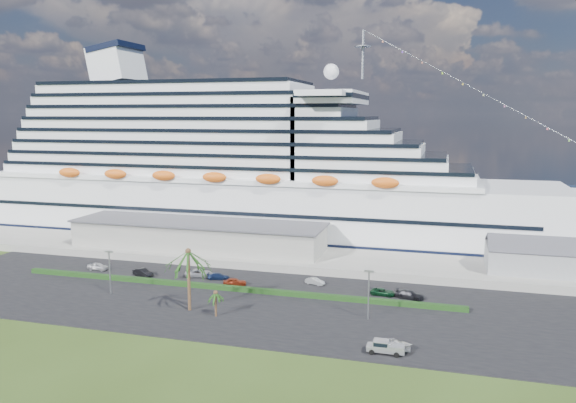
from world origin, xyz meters
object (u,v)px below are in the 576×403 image
(parked_car_3, at_px, (218,276))
(pickup_truck, at_px, (385,347))
(boat_trailer, at_px, (394,344))
(cruise_ship, at_px, (246,175))

(parked_car_3, bearing_deg, pickup_truck, -139.11)
(pickup_truck, relative_size, boat_trailer, 0.90)
(cruise_ship, bearing_deg, pickup_truck, -56.40)
(pickup_truck, bearing_deg, boat_trailer, 41.65)
(parked_car_3, distance_m, boat_trailer, 45.50)
(pickup_truck, xyz_separation_m, boat_trailer, (1.09, 0.97, 0.10))
(parked_car_3, relative_size, pickup_truck, 0.84)
(parked_car_3, xyz_separation_m, boat_trailer, (37.49, -25.77, 0.48))
(cruise_ship, xyz_separation_m, pickup_truck, (45.63, -68.67, -15.55))
(parked_car_3, bearing_deg, cruise_ship, -0.43)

